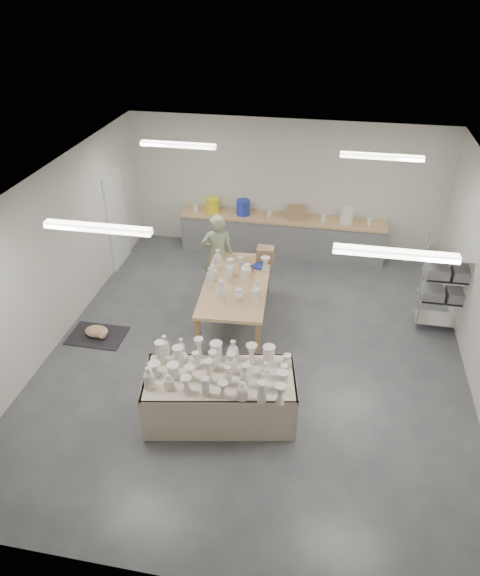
% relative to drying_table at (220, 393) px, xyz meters
% --- Properties ---
extents(room, '(8.00, 8.02, 3.00)m').
position_rel_drying_table_xyz_m(room, '(0.18, 1.61, 1.62)').
color(room, '#424449').
rests_on(room, ground).
extents(back_counter, '(4.60, 0.60, 1.24)m').
position_rel_drying_table_xyz_m(back_counter, '(0.28, 5.21, 0.05)').
color(back_counter, tan).
rests_on(back_counter, ground).
extents(wire_shelf, '(0.88, 0.48, 1.80)m').
position_rel_drying_table_xyz_m(wire_shelf, '(3.49, 2.93, 0.48)').
color(wire_shelf, silver).
rests_on(wire_shelf, ground).
extents(drying_table, '(2.31, 1.41, 1.14)m').
position_rel_drying_table_xyz_m(drying_table, '(0.00, 0.00, 0.00)').
color(drying_table, olive).
rests_on(drying_table, ground).
extents(work_table, '(1.29, 2.36, 1.23)m').
position_rel_drying_table_xyz_m(work_table, '(-0.19, 2.46, 0.42)').
color(work_table, tan).
rests_on(work_table, ground).
extents(rug, '(1.00, 0.70, 0.02)m').
position_rel_drying_table_xyz_m(rug, '(-2.61, 1.45, -0.43)').
color(rug, black).
rests_on(rug, ground).
extents(cat, '(0.50, 0.41, 0.18)m').
position_rel_drying_table_xyz_m(cat, '(-2.59, 1.44, -0.33)').
color(cat, white).
rests_on(cat, rug).
extents(potter, '(0.72, 0.57, 1.71)m').
position_rel_drying_table_xyz_m(potter, '(-0.78, 3.34, 0.41)').
color(potter, '#92A27D').
rests_on(potter, ground).
extents(red_stool, '(0.42, 0.42, 0.29)m').
position_rel_drying_table_xyz_m(red_stool, '(-0.78, 3.61, -0.18)').
color(red_stool, '#A61718').
rests_on(red_stool, ground).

